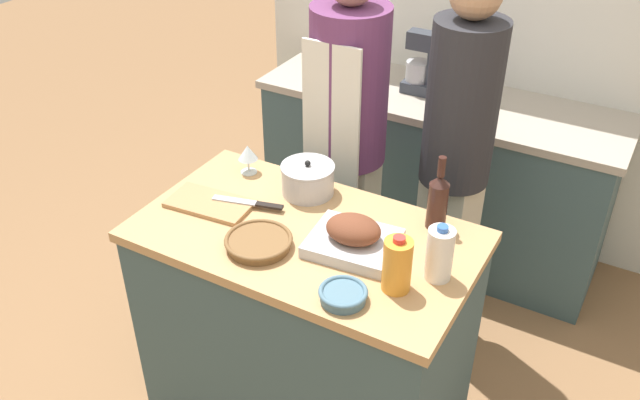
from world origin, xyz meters
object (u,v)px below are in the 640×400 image
(knife_chef, at_px, (250,203))
(stock_pot, at_px, (308,179))
(wine_bottle_green, at_px, (438,200))
(cutting_board, at_px, (210,203))
(person_cook_aproned, at_px, (348,132))
(stand_mixer, at_px, (423,67))
(condiment_bottle_extra, at_px, (372,82))
(mixing_bowl, at_px, (343,294))
(juice_jug, at_px, (397,265))
(milk_jug, at_px, (439,254))
(wine_glass_left, at_px, (248,153))
(condiment_bottle_tall, at_px, (476,96))
(condiment_bottle_short, at_px, (336,49))
(roasting_pan, at_px, (354,237))
(person_cook_guest, at_px, (457,149))
(wicker_basket, at_px, (259,242))

(knife_chef, bearing_deg, stock_pot, 55.37)
(wine_bottle_green, bearing_deg, cutting_board, -159.61)
(person_cook_aproned, bearing_deg, stand_mixer, 83.66)
(condiment_bottle_extra, bearing_deg, mixing_bowl, -67.42)
(juice_jug, bearing_deg, milk_jug, 50.46)
(wine_bottle_green, bearing_deg, knife_chef, -160.59)
(stand_mixer, bearing_deg, wine_glass_left, -104.92)
(condiment_bottle_tall, relative_size, condiment_bottle_short, 0.90)
(wine_bottle_green, bearing_deg, wine_glass_left, -178.56)
(wine_bottle_green, height_order, wine_glass_left, wine_bottle_green)
(milk_jug, distance_m, condiment_bottle_tall, 1.33)
(juice_jug, distance_m, wine_glass_left, 0.92)
(stand_mixer, xyz_separation_m, condiment_bottle_short, (-0.56, 0.10, -0.04))
(roasting_pan, height_order, wine_glass_left, roasting_pan)
(wine_glass_left, height_order, person_cook_aproned, person_cook_aproned)
(mixing_bowl, bearing_deg, milk_jug, 49.27)
(condiment_bottle_tall, relative_size, condiment_bottle_extra, 1.19)
(condiment_bottle_tall, bearing_deg, milk_jug, -76.62)
(mixing_bowl, height_order, juice_jug, juice_jug)
(roasting_pan, distance_m, person_cook_aproned, 0.80)
(mixing_bowl, height_order, person_cook_guest, person_cook_guest)
(wicker_basket, bearing_deg, condiment_bottle_extra, 99.32)
(wine_glass_left, distance_m, condiment_bottle_short, 1.26)
(stock_pot, bearing_deg, knife_chef, -124.63)
(roasting_pan, relative_size, condiment_bottle_tall, 1.76)
(milk_jug, bearing_deg, mixing_bowl, -130.73)
(knife_chef, bearing_deg, condiment_bottle_extra, 92.78)
(person_cook_aproned, relative_size, person_cook_guest, 1.00)
(wine_bottle_green, height_order, stand_mixer, stand_mixer)
(stand_mixer, xyz_separation_m, condiment_bottle_extra, (-0.21, -0.16, -0.06))
(cutting_board, distance_m, wine_bottle_green, 0.87)
(stand_mixer, relative_size, condiment_bottle_tall, 1.72)
(wine_glass_left, xyz_separation_m, condiment_bottle_short, (-0.26, 1.24, -0.00))
(milk_jug, distance_m, wine_glass_left, 0.97)
(mixing_bowl, height_order, knife_chef, mixing_bowl)
(stock_pot, xyz_separation_m, stand_mixer, (0.01, 1.15, 0.06))
(wine_bottle_green, height_order, condiment_bottle_short, wine_bottle_green)
(milk_jug, bearing_deg, person_cook_guest, 105.64)
(stock_pot, bearing_deg, roasting_pan, -35.82)
(milk_jug, bearing_deg, juice_jug, -129.54)
(condiment_bottle_tall, bearing_deg, juice_jug, -81.53)
(mixing_bowl, bearing_deg, wine_glass_left, 144.60)
(condiment_bottle_short, bearing_deg, wicker_basket, -70.51)
(mixing_bowl, height_order, wine_glass_left, wine_glass_left)
(stand_mixer, bearing_deg, stock_pot, -90.45)
(wine_bottle_green, height_order, person_cook_guest, person_cook_guest)
(milk_jug, height_order, wine_bottle_green, wine_bottle_green)
(roasting_pan, relative_size, stand_mixer, 1.03)
(stand_mixer, bearing_deg, juice_jug, -70.50)
(juice_jug, relative_size, wine_bottle_green, 0.70)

